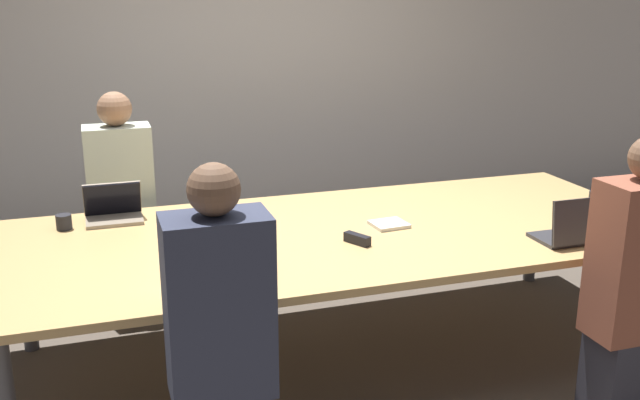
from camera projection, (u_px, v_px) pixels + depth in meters
ground_plane at (337, 352)px, 4.02m from camera, size 24.00×24.00×0.00m
curtain_wall at (250, 66)px, 5.51m from camera, size 12.00×0.06×2.80m
conference_table at (338, 239)px, 3.83m from camera, size 3.64×1.51×0.73m
laptop_far_left at (113, 209)px, 3.97m from camera, size 0.31×0.22×0.22m
person_far_left at (122, 206)px, 4.45m from camera, size 0.40×0.24×1.38m
cup_far_left at (64, 222)px, 3.83m from camera, size 0.08×0.08×0.08m
laptop_near_right at (572, 230)px, 3.61m from camera, size 0.31×0.24×0.25m
person_near_right at (635, 290)px, 3.21m from camera, size 0.40×0.24×1.37m
cup_near_right at (606, 230)px, 3.71m from camera, size 0.07×0.07×0.08m
bottle_near_right at (594, 208)px, 3.85m from camera, size 0.07×0.07×0.25m
laptop_near_left at (206, 274)px, 3.03m from camera, size 0.35×0.27×0.27m
person_near_left at (220, 342)px, 2.74m from camera, size 0.40×0.24×1.37m
bottle_near_left at (262, 253)px, 3.25m from camera, size 0.08×0.08×0.20m
stapler at (357, 239)px, 3.62m from camera, size 0.11×0.15×0.05m
notebook at (389, 224)px, 3.89m from camera, size 0.20×0.18×0.02m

